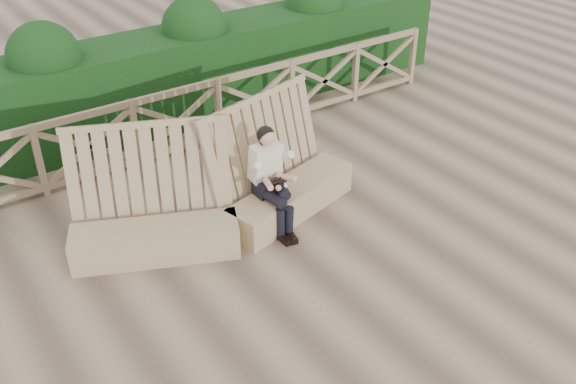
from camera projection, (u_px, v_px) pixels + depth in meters
ground at (312, 267)px, 7.81m from camera, size 60.00×60.00×0.00m
bench at (223, 205)px, 8.26m from camera, size 3.98×1.52×1.57m
woman at (271, 175)px, 8.20m from camera, size 0.40×0.85×1.39m
guardrail at (178, 122)px, 9.94m from camera, size 10.10×0.09×1.10m
hedge at (144, 85)px, 10.67m from camera, size 12.00×1.20×1.50m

